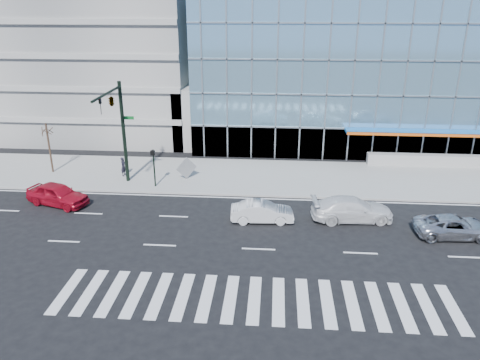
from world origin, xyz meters
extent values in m
plane|color=black|center=(0.00, 0.00, 0.00)|extent=(160.00, 160.00, 0.00)
cube|color=gray|center=(0.00, 8.00, 0.07)|extent=(120.00, 8.00, 0.15)
cube|color=#7FB5D4|center=(14.00, 26.00, 7.50)|extent=(42.00, 26.00, 15.00)
cube|color=gray|center=(-20.00, 26.00, 10.00)|extent=(24.00, 24.00, 20.00)
cube|color=gray|center=(-6.00, 18.00, 3.00)|extent=(6.00, 8.00, 6.00)
cylinder|color=black|center=(-11.00, 6.00, 4.15)|extent=(0.28, 0.28, 8.00)
cylinder|color=black|center=(-11.00, 3.20, 7.75)|extent=(0.18, 5.60, 0.18)
imported|color=black|center=(-11.00, 1.80, 7.15)|extent=(0.18, 0.22, 1.10)
imported|color=black|center=(-11.00, 4.00, 7.15)|extent=(0.48, 2.24, 0.90)
cube|color=#0C591E|center=(-10.55, 6.00, 5.35)|extent=(0.90, 0.05, 0.25)
cylinder|color=black|center=(-8.50, 5.00, 1.65)|extent=(0.12, 0.12, 3.00)
cube|color=black|center=(-8.50, 4.85, 2.95)|extent=(0.30, 0.25, 0.35)
cylinder|color=#332319|center=(-18.00, 7.50, 2.25)|extent=(0.16, 0.16, 4.20)
ellipsoid|color=#332319|center=(-18.00, 7.50, 3.93)|extent=(1.10, 1.10, 0.90)
imported|color=silver|center=(12.08, -1.40, 0.67)|extent=(4.90, 2.45, 1.33)
imported|color=silver|center=(6.08, 0.45, 0.79)|extent=(5.61, 2.72, 1.57)
imported|color=silver|center=(0.08, -0.25, 0.69)|extent=(4.26, 1.72, 1.38)
imported|color=#A60C1F|center=(-14.71, 1.33, 0.79)|extent=(4.99, 3.20, 1.58)
imported|color=black|center=(-11.66, 7.08, 0.94)|extent=(0.48, 0.64, 1.58)
cube|color=gray|center=(-6.32, 6.80, 1.07)|extent=(1.51, 1.14, 1.84)
camera|label=1|loc=(0.81, -28.46, 14.02)|focal=35.00mm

